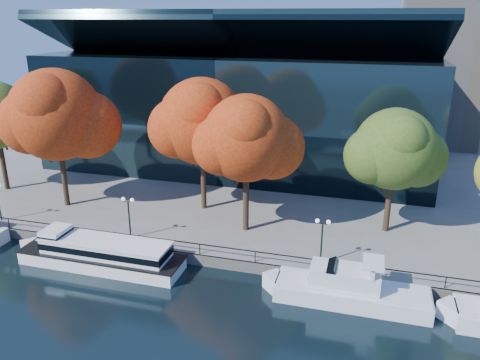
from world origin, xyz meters
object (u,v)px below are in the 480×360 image
(cruiser_near, at_px, (345,288))
(lamp_2, at_px, (322,231))
(tree_2, at_px, (203,123))
(lamp_1, at_px, (128,208))
(tree_4, at_px, (396,151))
(tour_boat, at_px, (97,252))
(tree_3, at_px, (248,140))
(tree_1, at_px, (57,117))

(cruiser_near, bearing_deg, lamp_2, 122.31)
(tree_2, relative_size, lamp_1, 3.48)
(tree_4, relative_size, lamp_1, 2.97)
(tour_boat, xyz_separation_m, cruiser_near, (21.17, 0.30, -0.15))
(cruiser_near, relative_size, lamp_2, 3.17)
(cruiser_near, height_order, tree_3, tree_3)
(tree_3, xyz_separation_m, lamp_1, (-10.13, -4.61, -6.01))
(tree_1, xyz_separation_m, tree_2, (14.80, 3.31, -0.48))
(lamp_2, bearing_deg, tree_4, 55.79)
(cruiser_near, relative_size, tree_1, 0.86)
(tree_3, bearing_deg, cruiser_near, -39.69)
(tree_3, distance_m, lamp_2, 10.74)
(cruiser_near, bearing_deg, tree_2, 142.00)
(tree_4, relative_size, lamp_2, 2.97)
(tour_boat, relative_size, lamp_1, 4.00)
(lamp_2, bearing_deg, tree_1, 169.30)
(lamp_2, bearing_deg, tour_boat, -168.40)
(tree_2, bearing_deg, tour_boat, -113.82)
(tree_1, distance_m, tree_2, 15.18)
(cruiser_near, xyz_separation_m, tree_1, (-30.44, 8.91, 9.68))
(tree_2, distance_m, lamp_2, 17.15)
(tour_boat, bearing_deg, lamp_2, 11.60)
(tour_boat, distance_m, lamp_1, 4.86)
(cruiser_near, bearing_deg, tree_4, 74.45)
(tree_3, xyz_separation_m, tree_4, (13.13, 3.51, -0.96))
(lamp_1, height_order, lamp_2, same)
(tree_3, height_order, tree_4, tree_3)
(tour_boat, xyz_separation_m, lamp_2, (18.90, 3.88, 2.68))
(tree_1, xyz_separation_m, lamp_1, (10.44, -5.33, -6.85))
(cruiser_near, xyz_separation_m, lamp_1, (-20.01, 3.58, 2.83))
(tree_2, bearing_deg, cruiser_near, -38.00)
(tour_boat, relative_size, tree_4, 1.35)
(tree_2, xyz_separation_m, tree_4, (18.89, -0.52, -1.32))
(tour_boat, height_order, tree_1, tree_1)
(lamp_1, distance_m, lamp_2, 17.74)
(tour_boat, distance_m, tree_2, 16.40)
(tree_4, xyz_separation_m, lamp_2, (-5.52, -8.12, -5.05))
(tree_1, distance_m, lamp_1, 13.57)
(tree_1, bearing_deg, cruiser_near, -16.31)
(tree_4, height_order, lamp_2, tree_4)
(cruiser_near, height_order, lamp_2, lamp_2)
(tour_boat, height_order, tree_4, tree_4)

